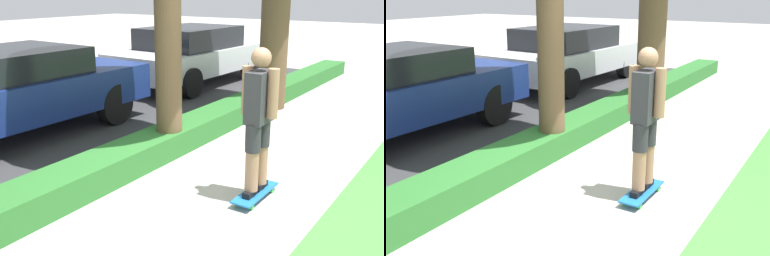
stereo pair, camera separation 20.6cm
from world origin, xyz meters
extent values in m
plane|color=#ADA89E|center=(0.00, 0.00, 0.00)|extent=(60.00, 60.00, 0.00)
cube|color=#38383A|center=(0.00, 4.20, 0.00)|extent=(18.01, 5.00, 0.01)
cube|color=#2D702D|center=(0.00, 1.60, 0.18)|extent=(18.01, 0.60, 0.35)
cube|color=#1E6BAD|center=(0.20, -0.21, 0.08)|extent=(0.79, 0.24, 0.02)
cylinder|color=green|center=(0.47, -0.30, 0.03)|extent=(0.07, 0.04, 0.07)
cylinder|color=green|center=(0.47, -0.12, 0.03)|extent=(0.07, 0.04, 0.07)
cylinder|color=green|center=(-0.07, -0.30, 0.03)|extent=(0.07, 0.04, 0.07)
cylinder|color=green|center=(-0.07, -0.12, 0.03)|extent=(0.07, 0.04, 0.07)
cube|color=black|center=(0.08, -0.21, 0.12)|extent=(0.26, 0.09, 0.07)
cylinder|color=#A37556|center=(0.08, -0.21, 0.55)|extent=(0.15, 0.15, 0.77)
cylinder|color=#2D2D33|center=(0.08, -0.21, 0.78)|extent=(0.17, 0.17, 0.31)
cube|color=black|center=(0.32, -0.21, 0.12)|extent=(0.26, 0.09, 0.07)
cylinder|color=#A37556|center=(0.32, -0.21, 0.55)|extent=(0.15, 0.15, 0.77)
cylinder|color=#2D2D33|center=(0.32, -0.21, 0.78)|extent=(0.17, 0.17, 0.31)
cube|color=#333338|center=(0.20, -0.21, 1.22)|extent=(0.37, 0.20, 0.57)
cylinder|color=#A37556|center=(0.20, -0.36, 1.28)|extent=(0.12, 0.12, 0.54)
cylinder|color=#A37556|center=(0.20, -0.05, 1.28)|extent=(0.12, 0.12, 0.54)
sphere|color=#A37556|center=(0.20, -0.21, 1.65)|extent=(0.22, 0.22, 0.22)
cylinder|color=brown|center=(0.88, 1.54, 1.68)|extent=(0.38, 0.38, 3.35)
cylinder|color=brown|center=(4.25, 1.44, 1.75)|extent=(0.56, 0.56, 3.51)
cube|color=navy|center=(0.13, 4.18, 0.69)|extent=(4.65, 2.09, 0.64)
cylinder|color=black|center=(1.55, 3.28, 0.37)|extent=(0.74, 0.24, 0.74)
cylinder|color=black|center=(1.55, 5.09, 0.37)|extent=(0.74, 0.24, 0.74)
cube|color=silver|center=(5.44, 4.19, 0.63)|extent=(4.73, 2.14, 0.59)
cube|color=black|center=(5.30, 4.19, 1.19)|extent=(2.49, 1.83, 0.52)
cylinder|color=black|center=(6.89, 3.28, 0.34)|extent=(0.68, 0.24, 0.68)
cylinder|color=black|center=(6.89, 5.10, 0.34)|extent=(0.68, 0.24, 0.68)
cylinder|color=black|center=(3.99, 3.28, 0.34)|extent=(0.68, 0.24, 0.68)
cylinder|color=black|center=(3.99, 5.10, 0.34)|extent=(0.68, 0.24, 0.68)
camera|label=1|loc=(-4.16, -2.26, 2.34)|focal=42.00mm
camera|label=2|loc=(-4.27, -2.09, 2.34)|focal=42.00mm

